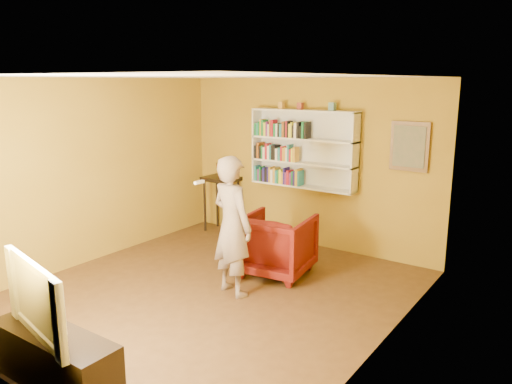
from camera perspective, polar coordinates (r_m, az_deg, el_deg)
room_shell at (r=6.16m, az=-5.61°, el=-2.88°), size 5.30×5.80×2.88m
bookshelf at (r=7.99m, az=5.63°, el=4.92°), size 1.80×0.29×1.23m
books_row_lower at (r=8.19m, az=2.68°, el=1.86°), size 0.86×0.19×0.27m
books_row_middle at (r=8.15m, az=2.34°, el=4.50°), size 0.78×0.19×0.27m
books_row_upper at (r=8.05m, az=3.01°, el=7.15°), size 0.96×0.19×0.27m
ornament_left at (r=8.09m, az=2.92°, el=9.86°), size 0.08×0.08×0.11m
ornament_centre at (r=7.91m, az=5.08°, el=9.76°), size 0.08×0.08×0.11m
ornament_right at (r=7.65m, az=8.71°, el=9.63°), size 0.09×0.09×0.12m
framed_painting at (r=7.36m, az=17.14°, el=4.99°), size 0.55×0.05×0.70m
console_table at (r=8.88m, az=-4.00°, el=0.65°), size 0.61×0.46×0.99m
ruby_lustre at (r=8.82m, az=-4.04°, el=2.92°), size 0.16×0.16×0.26m
armchair at (r=6.98m, az=2.38°, el=-6.01°), size 1.03×1.06×0.85m
person at (r=6.22m, az=-2.74°, el=-3.92°), size 0.73×0.57×1.77m
game_remote at (r=6.01m, az=-6.51°, el=1.12°), size 0.04×0.15×0.04m
tv_cabinet at (r=4.99m, az=-21.99°, el=-17.21°), size 1.38×0.41×0.49m
television at (r=4.73m, az=-22.59°, el=-10.96°), size 1.20×0.41×0.69m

